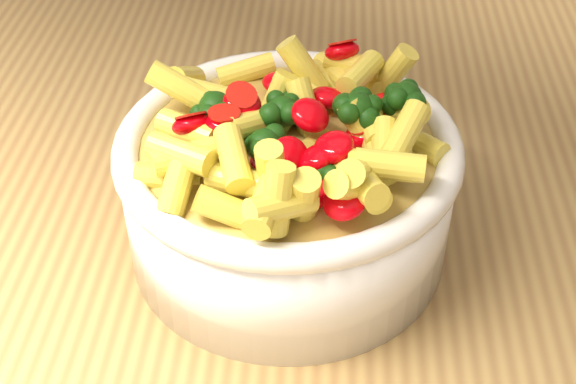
{
  "coord_description": "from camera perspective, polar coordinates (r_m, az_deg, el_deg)",
  "views": [
    {
      "loc": [
        -0.01,
        -0.48,
        1.28
      ],
      "look_at": [
        -0.04,
        -0.07,
        0.95
      ],
      "focal_mm": 50.0,
      "sensor_mm": 36.0,
      "label": 1
    }
  ],
  "objects": [
    {
      "name": "pasta_salad",
      "position": [
        0.49,
        -0.0,
        5.39
      ],
      "size": [
        0.17,
        0.17,
        0.04
      ],
      "color": "#FCE34F",
      "rests_on": "serving_bowl"
    },
    {
      "name": "serving_bowl",
      "position": [
        0.53,
        -0.0,
        0.1
      ],
      "size": [
        0.22,
        0.22,
        0.09
      ],
      "color": "white",
      "rests_on": "table"
    },
    {
      "name": "table",
      "position": [
        0.68,
        3.72,
        -5.88
      ],
      "size": [
        1.2,
        0.8,
        0.9
      ],
      "color": "#A58046",
      "rests_on": "ground"
    }
  ]
}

